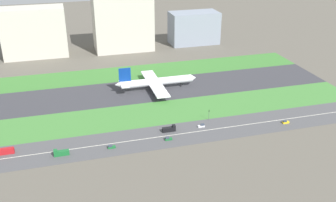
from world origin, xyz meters
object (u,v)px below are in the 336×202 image
at_px(fuel_tank_west, 123,32).
at_px(car_1, 168,139).
at_px(bus_0, 3,151).
at_px(truck_0, 169,129).
at_px(car_2, 111,147).
at_px(office_tower, 194,28).
at_px(truck_1, 61,153).
at_px(airliner, 155,82).
at_px(traffic_light, 209,114).
at_px(car_0, 285,122).
at_px(hangar_building, 123,22).
at_px(car_3, 202,126).
at_px(terminal_building, 34,32).

bearing_deg(fuel_tank_west, car_1, -93.09).
relative_size(bus_0, truck_0, 1.38).
xyz_separation_m(car_2, office_tower, (116.83, 192.00, 15.82)).
bearing_deg(car_2, truck_1, 0.00).
distance_m(airliner, truck_0, 68.60).
relative_size(truck_0, car_1, 1.91).
xyz_separation_m(traffic_light, fuel_tank_west, (-20.11, 219.01, 1.99)).
bearing_deg(office_tower, fuel_tank_west, 147.23).
xyz_separation_m(car_0, office_tower, (3.52, 192.00, 15.82)).
distance_m(airliner, bus_0, 124.85).
relative_size(car_2, hangar_building, 0.08).
xyz_separation_m(traffic_light, office_tower, (49.79, 174.01, 12.46)).
distance_m(truck_0, car_2, 39.00).
relative_size(car_2, fuel_tank_west, 0.20).
distance_m(truck_1, car_1, 62.18).
relative_size(truck_0, car_0, 1.91).
xyz_separation_m(car_0, fuel_tank_west, (-66.38, 237.00, 5.36)).
distance_m(car_2, car_3, 59.89).
bearing_deg(bus_0, car_1, -6.12).
distance_m(car_3, office_tower, 191.61).
xyz_separation_m(car_2, terminal_building, (-45.24, 192.00, 22.47)).
bearing_deg(fuel_tank_west, car_3, -86.94).
distance_m(truck_0, car_1, 10.64).
bearing_deg(truck_0, traffic_light, 15.24).
relative_size(truck_1, car_1, 1.91).
relative_size(terminal_building, office_tower, 1.16).
xyz_separation_m(car_0, hangar_building, (-72.92, 192.00, 26.84)).
distance_m(truck_1, hangar_building, 205.49).
bearing_deg(truck_0, car_3, 0.00).
distance_m(bus_0, car_0, 172.74).
bearing_deg(truck_0, fuel_tank_west, 87.67).
distance_m(bus_0, car_3, 118.20).
bearing_deg(terminal_building, car_0, -50.45).
distance_m(truck_0, car_3, 21.38).
height_order(truck_0, car_1, truck_0).
distance_m(truck_1, fuel_tank_west, 248.62).
bearing_deg(bus_0, fuel_tank_west, 64.95).
height_order(airliner, office_tower, office_tower).
bearing_deg(terminal_building, airliner, -51.49).
height_order(traffic_light, hangar_building, hangar_building).
bearing_deg(car_1, hangar_building, -91.86).
distance_m(airliner, fuel_tank_west, 159.01).
bearing_deg(fuel_tank_west, traffic_light, -84.75).
xyz_separation_m(truck_0, traffic_light, (29.35, 7.99, 2.62)).
bearing_deg(bus_0, car_0, -3.32).
relative_size(bus_0, car_3, 2.64).
bearing_deg(car_0, car_1, 0.00).
height_order(traffic_light, terminal_building, terminal_building).
xyz_separation_m(car_3, terminal_building, (-104.29, 182.00, 22.47)).
distance_m(car_0, terminal_building, 250.01).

